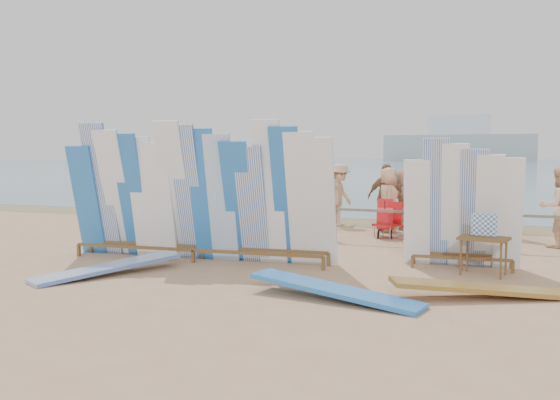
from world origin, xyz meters
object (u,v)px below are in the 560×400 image
at_px(beachgoer_2, 223,203).
at_px(beachgoer_0, 228,200).
at_px(beachgoer_4, 386,197).
at_px(beachgoer_5, 404,199).
at_px(side_surfboard_rack, 462,210).
at_px(beachgoer_11, 261,196).
at_px(beachgoer_extra_1, 148,192).
at_px(beachgoer_8, 558,207).
at_px(vendor_table, 483,255).
at_px(main_surfboard_rack, 197,198).
at_px(flat_board_e, 108,275).
at_px(stroller, 385,222).
at_px(flat_board_d, 335,300).
at_px(beach_chair_left, 387,227).
at_px(beach_chair_right, 416,228).
at_px(flat_board_c, 481,298).
at_px(beachgoer_7, 506,201).
at_px(beachgoer_3, 339,195).
at_px(beachgoer_6, 389,200).
at_px(beachgoer_1, 208,202).

distance_m(beachgoer_2, beachgoer_0, 1.10).
height_order(beachgoer_4, beachgoer_5, beachgoer_4).
bearing_deg(side_surfboard_rack, beachgoer_11, 131.95).
relative_size(beachgoer_extra_1, beachgoer_8, 0.96).
xyz_separation_m(vendor_table, beachgoer_4, (-2.86, 5.52, 0.58)).
height_order(main_surfboard_rack, flat_board_e, main_surfboard_rack).
bearing_deg(beachgoer_2, stroller, -17.39).
xyz_separation_m(flat_board_d, beach_chair_left, (-0.59, 6.87, 0.27)).
distance_m(vendor_table, beachgoer_8, 4.25).
xyz_separation_m(vendor_table, beachgoer_2, (-7.04, 3.61, 0.43)).
xyz_separation_m(beach_chair_right, stroller, (-0.81, 0.03, 0.11)).
distance_m(vendor_table, flat_board_c, 1.82).
bearing_deg(beach_chair_left, beachgoer_0, -166.15).
xyz_separation_m(vendor_table, beachgoer_5, (-2.44, 5.97, 0.50)).
height_order(flat_board_c, beach_chair_right, beach_chair_right).
relative_size(side_surfboard_rack, beachgoer_7, 1.32).
xyz_separation_m(beachgoer_7, beachgoer_8, (1.15, -1.34, 0.01)).
distance_m(beachgoer_2, beachgoer_4, 4.60).
distance_m(beachgoer_4, beachgoer_8, 4.58).
bearing_deg(beach_chair_right, beachgoer_2, -166.68).
height_order(vendor_table, flat_board_c, vendor_table).
bearing_deg(beachgoer_8, beachgoer_3, -44.74).
height_order(beachgoer_2, beachgoer_6, beachgoer_6).
distance_m(beachgoer_1, beachgoer_0, 0.61).
bearing_deg(beachgoer_extra_1, beachgoer_2, 45.32).
distance_m(beachgoer_4, beachgoer_0, 4.63).
bearing_deg(main_surfboard_rack, beachgoer_8, 28.94).
relative_size(beach_chair_left, beachgoer_1, 0.60).
bearing_deg(beachgoer_6, vendor_table, -165.13).
height_order(side_surfboard_rack, vendor_table, side_surfboard_rack).
relative_size(main_surfboard_rack, beachgoer_1, 3.75).
bearing_deg(beachgoer_4, beachgoer_3, -13.09).
distance_m(vendor_table, beachgoer_6, 5.97).
bearing_deg(beachgoer_8, beachgoer_1, -25.57).
distance_m(flat_board_e, beachgoer_1, 6.88).
height_order(flat_board_c, stroller, stroller).
bearing_deg(beachgoer_4, flat_board_e, 76.54).
bearing_deg(beachgoer_1, stroller, 78.59).
bearing_deg(beach_chair_left, beachgoer_4, 122.28).
bearing_deg(beachgoer_4, beach_chair_right, 136.99).
distance_m(stroller, beachgoer_0, 4.82).
height_order(main_surfboard_rack, stroller, main_surfboard_rack).
bearing_deg(beach_chair_left, beachgoer_5, 105.84).
bearing_deg(beachgoer_extra_1, beachgoer_8, 64.93).
distance_m(beach_chair_left, beachgoer_4, 1.54).
relative_size(beachgoer_2, beachgoer_0, 1.00).
bearing_deg(beachgoer_4, beachgoer_6, 124.16).
distance_m(flat_board_e, beachgoer_6, 8.52).
xyz_separation_m(beachgoer_4, beachgoer_0, (-4.55, -0.87, -0.15)).
bearing_deg(beachgoer_2, beach_chair_right, -18.88).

